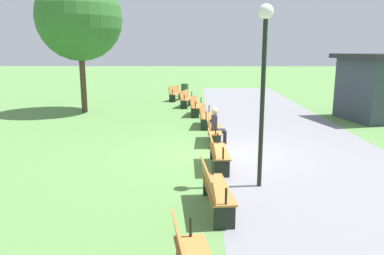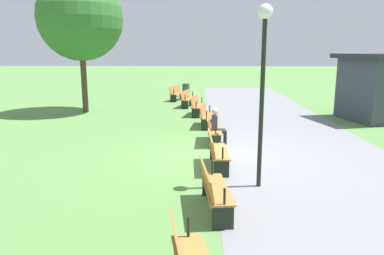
{
  "view_description": "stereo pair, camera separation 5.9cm",
  "coord_description": "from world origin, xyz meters",
  "px_view_note": "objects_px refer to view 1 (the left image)",
  "views": [
    {
      "loc": [
        10.64,
        -0.6,
        3.06
      ],
      "look_at": [
        0.0,
        -0.76,
        0.8
      ],
      "focal_mm": 34.35,
      "sensor_mm": 36.0,
      "label": 1
    },
    {
      "loc": [
        10.64,
        -0.54,
        3.06
      ],
      "look_at": [
        0.0,
        -0.76,
        0.8
      ],
      "focal_mm": 34.35,
      "sensor_mm": 36.0,
      "label": 2
    }
  ],
  "objects_px": {
    "bench_6": "(214,188)",
    "trash_bin": "(185,90)",
    "bench_0": "(176,93)",
    "bench_1": "(187,98)",
    "kiosk": "(378,86)",
    "lamp_post": "(264,63)",
    "person_seated": "(217,125)",
    "bench_5": "(217,150)",
    "bench_2": "(197,105)",
    "bench_4": "(213,129)",
    "tree_0": "(79,18)",
    "bench_3": "(205,115)"
  },
  "relations": [
    {
      "from": "bench_5",
      "to": "bench_6",
      "type": "distance_m",
      "value": 2.67
    },
    {
      "from": "lamp_post",
      "to": "trash_bin",
      "type": "relative_size",
      "value": 4.76
    },
    {
      "from": "bench_2",
      "to": "lamp_post",
      "type": "height_order",
      "value": "lamp_post"
    },
    {
      "from": "bench_0",
      "to": "person_seated",
      "type": "relative_size",
      "value": 1.44
    },
    {
      "from": "bench_5",
      "to": "person_seated",
      "type": "xyz_separation_m",
      "value": [
        -2.57,
        0.14,
        0.17
      ]
    },
    {
      "from": "bench_5",
      "to": "bench_6",
      "type": "height_order",
      "value": "same"
    },
    {
      "from": "trash_bin",
      "to": "bench_4",
      "type": "bearing_deg",
      "value": 6.18
    },
    {
      "from": "bench_0",
      "to": "bench_5",
      "type": "relative_size",
      "value": 1.03
    },
    {
      "from": "bench_0",
      "to": "trash_bin",
      "type": "relative_size",
      "value": 2.06
    },
    {
      "from": "lamp_post",
      "to": "bench_3",
      "type": "bearing_deg",
      "value": -170.69
    },
    {
      "from": "bench_0",
      "to": "bench_2",
      "type": "xyz_separation_m",
      "value": [
        5.18,
        1.28,
        0.0
      ]
    },
    {
      "from": "bench_0",
      "to": "bench_3",
      "type": "bearing_deg",
      "value": 29.86
    },
    {
      "from": "bench_3",
      "to": "person_seated",
      "type": "bearing_deg",
      "value": 12.64
    },
    {
      "from": "kiosk",
      "to": "bench_1",
      "type": "bearing_deg",
      "value": -126.73
    },
    {
      "from": "bench_1",
      "to": "bench_6",
      "type": "height_order",
      "value": "same"
    },
    {
      "from": "bench_2",
      "to": "kiosk",
      "type": "height_order",
      "value": "kiosk"
    },
    {
      "from": "bench_5",
      "to": "trash_bin",
      "type": "height_order",
      "value": "bench_5"
    },
    {
      "from": "lamp_post",
      "to": "kiosk",
      "type": "distance_m",
      "value": 10.57
    },
    {
      "from": "bench_6",
      "to": "lamp_post",
      "type": "relative_size",
      "value": 0.43
    },
    {
      "from": "bench_0",
      "to": "bench_6",
      "type": "height_order",
      "value": "same"
    },
    {
      "from": "bench_0",
      "to": "tree_0",
      "type": "xyz_separation_m",
      "value": [
        4.39,
        -4.32,
        4.07
      ]
    },
    {
      "from": "lamp_post",
      "to": "person_seated",
      "type": "bearing_deg",
      "value": -168.82
    },
    {
      "from": "bench_6",
      "to": "person_seated",
      "type": "height_order",
      "value": "person_seated"
    },
    {
      "from": "bench_1",
      "to": "kiosk",
      "type": "bearing_deg",
      "value": 80.48
    },
    {
      "from": "bench_6",
      "to": "lamp_post",
      "type": "height_order",
      "value": "lamp_post"
    },
    {
      "from": "tree_0",
      "to": "kiosk",
      "type": "height_order",
      "value": "tree_0"
    },
    {
      "from": "bench_1",
      "to": "trash_bin",
      "type": "height_order",
      "value": "bench_1"
    },
    {
      "from": "trash_bin",
      "to": "kiosk",
      "type": "height_order",
      "value": "kiosk"
    },
    {
      "from": "trash_bin",
      "to": "person_seated",
      "type": "bearing_deg",
      "value": 6.75
    },
    {
      "from": "bench_6",
      "to": "trash_bin",
      "type": "distance_m",
      "value": 18.0
    },
    {
      "from": "person_seated",
      "to": "bench_6",
      "type": "bearing_deg",
      "value": -1.54
    },
    {
      "from": "bench_0",
      "to": "lamp_post",
      "type": "bearing_deg",
      "value": 28.67
    },
    {
      "from": "bench_1",
      "to": "person_seated",
      "type": "bearing_deg",
      "value": 22.76
    },
    {
      "from": "bench_1",
      "to": "bench_2",
      "type": "relative_size",
      "value": 1.0
    },
    {
      "from": "bench_0",
      "to": "bench_1",
      "type": "height_order",
      "value": "same"
    },
    {
      "from": "person_seated",
      "to": "kiosk",
      "type": "xyz_separation_m",
      "value": [
        -4.33,
        7.28,
        0.85
      ]
    },
    {
      "from": "bench_1",
      "to": "lamp_post",
      "type": "xyz_separation_m",
      "value": [
        11.93,
        2.01,
        2.31
      ]
    },
    {
      "from": "kiosk",
      "to": "lamp_post",
      "type": "bearing_deg",
      "value": -51.61
    },
    {
      "from": "bench_2",
      "to": "bench_6",
      "type": "distance_m",
      "value": 10.66
    },
    {
      "from": "person_seated",
      "to": "kiosk",
      "type": "distance_m",
      "value": 8.51
    },
    {
      "from": "bench_4",
      "to": "trash_bin",
      "type": "bearing_deg",
      "value": -171.82
    },
    {
      "from": "bench_0",
      "to": "tree_0",
      "type": "height_order",
      "value": "tree_0"
    },
    {
      "from": "lamp_post",
      "to": "trash_bin",
      "type": "height_order",
      "value": "lamp_post"
    },
    {
      "from": "bench_0",
      "to": "person_seated",
      "type": "height_order",
      "value": "person_seated"
    },
    {
      "from": "trash_bin",
      "to": "kiosk",
      "type": "xyz_separation_m",
      "value": [
        8.4,
        8.78,
        1.07
      ]
    },
    {
      "from": "tree_0",
      "to": "bench_3",
      "type": "bearing_deg",
      "value": 60.05
    },
    {
      "from": "person_seated",
      "to": "lamp_post",
      "type": "height_order",
      "value": "lamp_post"
    },
    {
      "from": "lamp_post",
      "to": "bench_1",
      "type": "bearing_deg",
      "value": -170.41
    },
    {
      "from": "bench_2",
      "to": "bench_5",
      "type": "distance_m",
      "value": 8.0
    },
    {
      "from": "bench_4",
      "to": "lamp_post",
      "type": "bearing_deg",
      "value": 14.78
    }
  ]
}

